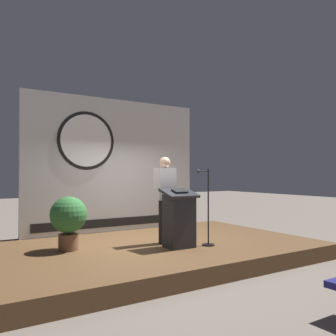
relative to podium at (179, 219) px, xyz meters
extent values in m
plane|color=#6B6056|center=(-0.25, 0.59, -0.84)|extent=(40.00, 40.00, 0.00)
cube|color=brown|center=(-0.25, 0.59, -0.69)|extent=(6.40, 4.00, 0.30)
cube|color=silver|center=(-0.25, 2.44, 1.07)|extent=(4.41, 0.10, 3.23)
cylinder|color=black|center=(-1.00, 2.39, 1.63)|extent=(1.36, 0.02, 1.36)
cylinder|color=white|center=(-1.00, 2.38, 1.63)|extent=(1.22, 0.02, 1.22)
cube|color=black|center=(-0.25, 2.38, -0.32)|extent=(3.97, 0.02, 0.20)
cube|color=#26262B|center=(0.00, 0.00, -0.04)|extent=(0.52, 0.40, 1.00)
cube|color=#26262B|center=(0.00, 0.00, 0.49)|extent=(0.64, 0.50, 0.18)
cube|color=black|center=(0.00, -0.02, 0.54)|extent=(0.28, 0.20, 0.08)
cylinder|color=black|center=(-0.02, 0.48, -0.11)|extent=(0.26, 0.26, 0.87)
cube|color=white|center=(-0.02, 0.48, 0.65)|extent=(0.40, 0.24, 0.65)
sphere|color=tan|center=(-0.02, 0.48, 1.08)|extent=(0.22, 0.22, 0.22)
cylinder|color=black|center=(0.58, -0.15, -0.53)|extent=(0.24, 0.24, 0.02)
cylinder|color=black|center=(0.58, -0.15, 0.21)|extent=(0.03, 0.03, 1.50)
cylinder|color=black|center=(0.58, 0.01, 0.91)|extent=(0.02, 0.32, 0.02)
sphere|color=#262626|center=(0.58, 0.17, 0.91)|extent=(0.07, 0.07, 0.07)
cylinder|color=brown|center=(-1.85, 0.87, -0.39)|extent=(0.36, 0.36, 0.30)
sphere|color=#2D6B33|center=(-1.85, 0.87, 0.11)|extent=(0.67, 0.67, 0.67)
camera|label=1|loc=(-3.72, -5.54, 0.86)|focal=37.51mm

